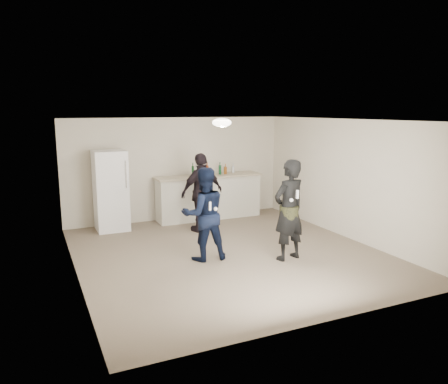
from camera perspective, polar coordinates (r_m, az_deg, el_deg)
name	(u,v)px	position (r m, az deg, el deg)	size (l,w,h in m)	color
floor	(228,253)	(8.39, 0.57, -7.97)	(6.00, 6.00, 0.00)	#6B5B4C
ceiling	(229,120)	(7.95, 0.60, 9.36)	(6.00, 6.00, 0.00)	silver
wall_back	(177,169)	(10.84, -6.13, 3.04)	(6.00, 6.00, 0.00)	beige
wall_front	(331,228)	(5.57, 13.77, -4.60)	(6.00, 6.00, 0.00)	beige
wall_left	(72,201)	(7.37, -19.19, -1.15)	(6.00, 6.00, 0.00)	beige
wall_right	(347,179)	(9.55, 15.73, 1.66)	(6.00, 6.00, 0.00)	beige
counter	(209,198)	(10.89, -2.00, -0.74)	(2.60, 0.56, 1.05)	beige
counter_top	(209,176)	(10.79, -2.02, 2.10)	(2.68, 0.64, 0.04)	#C7B19A
fridge	(111,191)	(10.10, -14.58, 0.18)	(0.70, 0.70, 1.80)	white
fridge_handle	(126,174)	(9.73, -12.69, 2.26)	(0.02, 0.02, 0.60)	silver
ceiling_dome	(222,123)	(8.22, -0.29, 9.06)	(0.36, 0.36, 0.16)	white
shaker	(194,173)	(10.60, -3.91, 2.49)	(0.08, 0.08, 0.17)	silver
man	(204,214)	(7.84, -2.63, -2.90)	(0.82, 0.64, 1.69)	#0E1A3A
woman	(289,210)	(7.91, 8.48, -2.35)	(0.67, 0.44, 1.83)	black
camo_shorts	(289,214)	(7.92, 8.47, -2.82)	(0.34, 0.34, 0.28)	#363B1B
spectator	(202,193)	(9.67, -2.89, -0.07)	(1.03, 0.43, 1.76)	black
remote_man	(210,206)	(7.54, -1.86, -1.84)	(0.04, 0.04, 0.15)	silver
nunchuk_man	(216,209)	(7.63, -1.11, -2.23)	(0.07, 0.07, 0.07)	white
remote_woman	(297,194)	(7.64, 9.56, -0.29)	(0.04, 0.04, 0.15)	white
nunchuk_woman	(291,200)	(7.63, 8.79, -1.05)	(0.07, 0.07, 0.07)	white
bottle_cluster	(215,170)	(10.84, -1.17, 2.84)	(1.27, 0.34, 0.27)	silver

